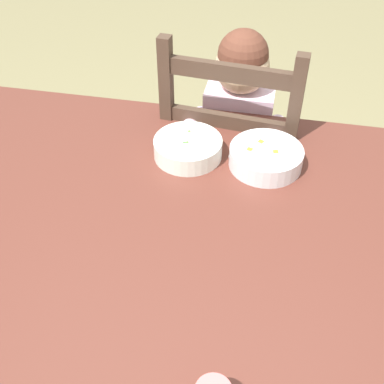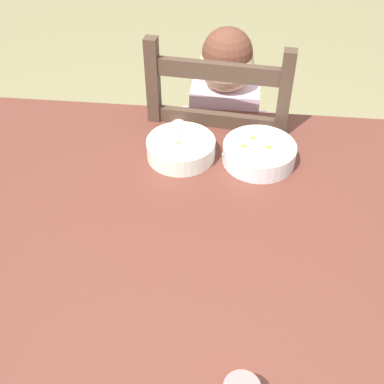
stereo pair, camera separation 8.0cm
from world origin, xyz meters
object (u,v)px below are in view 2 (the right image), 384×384
child_figure (223,127)px  spoon (235,159)px  bowl_of_carrots (259,153)px  bowl_of_peas (179,148)px  dining_chair (220,165)px  dining_table (167,254)px

child_figure → spoon: (0.05, -0.29, 0.09)m
child_figure → spoon: child_figure is taller
bowl_of_carrots → child_figure: bearing=110.6°
bowl_of_peas → bowl_of_carrots: (0.22, -0.00, 0.00)m
dining_chair → child_figure: bearing=-43.0°
child_figure → dining_table: bearing=-100.2°
bowl_of_carrots → dining_table: bearing=-126.5°
dining_chair → bowl_of_peas: size_ratio=5.23×
spoon → child_figure: bearing=98.8°
child_figure → bowl_of_peas: (-0.11, -0.29, 0.12)m
bowl_of_carrots → spoon: size_ratio=1.54×
dining_chair → bowl_of_carrots: bearing=-68.9°
dining_table → bowl_of_peas: bowl_of_peas is taller
bowl_of_carrots → spoon: bearing=-178.4°
dining_chair → bowl_of_carrots: dining_chair is taller
dining_table → spoon: 0.34m
bowl_of_peas → spoon: (0.15, -0.00, -0.02)m
bowl_of_carrots → dining_chair: bearing=111.1°
child_figure → bowl_of_carrots: bearing=-69.4°
dining_table → child_figure: size_ratio=1.56×
bowl_of_carrots → spoon: 0.07m
spoon → bowl_of_carrots: bearing=1.6°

